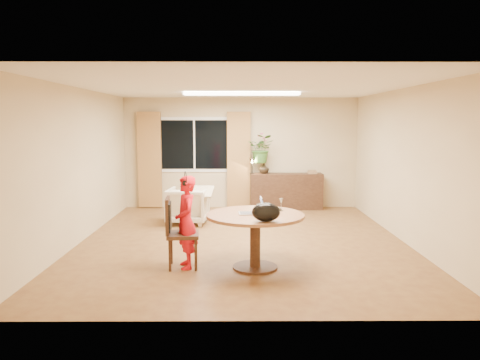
% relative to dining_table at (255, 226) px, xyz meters
% --- Properties ---
extents(floor, '(6.50, 6.50, 0.00)m').
position_rel_dining_table_xyz_m(floor, '(-0.16, 1.50, -0.61)').
color(floor, brown).
rests_on(floor, ground).
extents(ceiling, '(6.50, 6.50, 0.00)m').
position_rel_dining_table_xyz_m(ceiling, '(-0.16, 1.50, 1.99)').
color(ceiling, white).
rests_on(ceiling, wall_back).
extents(wall_back, '(5.50, 0.00, 5.50)m').
position_rel_dining_table_xyz_m(wall_back, '(-0.16, 4.75, 0.69)').
color(wall_back, tan).
rests_on(wall_back, floor).
extents(wall_left, '(0.00, 6.50, 6.50)m').
position_rel_dining_table_xyz_m(wall_left, '(-2.91, 1.50, 0.69)').
color(wall_left, tan).
rests_on(wall_left, floor).
extents(wall_right, '(0.00, 6.50, 6.50)m').
position_rel_dining_table_xyz_m(wall_right, '(2.59, 1.50, 0.69)').
color(wall_right, tan).
rests_on(wall_right, floor).
extents(window, '(1.70, 0.03, 1.30)m').
position_rel_dining_table_xyz_m(window, '(-1.26, 4.73, 0.89)').
color(window, white).
rests_on(window, wall_back).
extents(curtain_left, '(0.55, 0.08, 2.25)m').
position_rel_dining_table_xyz_m(curtain_left, '(-2.31, 4.66, 0.54)').
color(curtain_left, brown).
rests_on(curtain_left, wall_back).
extents(curtain_right, '(0.55, 0.08, 2.25)m').
position_rel_dining_table_xyz_m(curtain_right, '(-0.21, 4.66, 0.54)').
color(curtain_right, brown).
rests_on(curtain_right, wall_back).
extents(ceiling_panel, '(2.20, 0.35, 0.05)m').
position_rel_dining_table_xyz_m(ceiling_panel, '(-0.16, 2.70, 1.96)').
color(ceiling_panel, white).
rests_on(ceiling_panel, ceiling).
extents(dining_table, '(1.35, 1.35, 0.77)m').
position_rel_dining_table_xyz_m(dining_table, '(0.00, 0.00, 0.00)').
color(dining_table, brown).
rests_on(dining_table, floor).
extents(dining_chair, '(0.51, 0.47, 0.99)m').
position_rel_dining_table_xyz_m(dining_chair, '(-1.01, 0.05, -0.11)').
color(dining_chair, black).
rests_on(dining_chair, floor).
extents(child, '(0.54, 0.42, 1.29)m').
position_rel_dining_table_xyz_m(child, '(-0.96, 0.05, 0.04)').
color(child, red).
rests_on(child, floor).
extents(laptop, '(0.38, 0.27, 0.24)m').
position_rel_dining_table_xyz_m(laptop, '(-0.06, 0.01, 0.29)').
color(laptop, '#B7B7BC').
rests_on(laptop, dining_table).
extents(tumbler, '(0.08, 0.08, 0.10)m').
position_rel_dining_table_xyz_m(tumbler, '(0.06, 0.25, 0.21)').
color(tumbler, white).
rests_on(tumbler, dining_table).
extents(wine_glass, '(0.07, 0.07, 0.18)m').
position_rel_dining_table_xyz_m(wine_glass, '(0.38, 0.23, 0.26)').
color(wine_glass, white).
rests_on(wine_glass, dining_table).
extents(pot_lid, '(0.24, 0.24, 0.03)m').
position_rel_dining_table_xyz_m(pot_lid, '(0.30, 0.33, 0.18)').
color(pot_lid, white).
rests_on(pot_lid, dining_table).
extents(handbag, '(0.39, 0.26, 0.24)m').
position_rel_dining_table_xyz_m(handbag, '(0.12, -0.50, 0.29)').
color(handbag, black).
rests_on(handbag, dining_table).
extents(armchair, '(0.85, 0.87, 0.72)m').
position_rel_dining_table_xyz_m(armchair, '(-1.24, 2.94, -0.24)').
color(armchair, '#BFB897').
rests_on(armchair, floor).
extents(throw, '(0.49, 0.58, 0.03)m').
position_rel_dining_table_xyz_m(throw, '(-0.96, 2.86, 0.13)').
color(throw, beige).
rests_on(throw, armchair).
extents(sideboard, '(1.67, 0.41, 0.84)m').
position_rel_dining_table_xyz_m(sideboard, '(0.91, 4.51, -0.19)').
color(sideboard, black).
rests_on(sideboard, floor).
extents(vase, '(0.25, 0.25, 0.25)m').
position_rel_dining_table_xyz_m(vase, '(0.38, 4.51, 0.36)').
color(vase, black).
rests_on(vase, sideboard).
extents(bouquet, '(0.69, 0.63, 0.66)m').
position_rel_dining_table_xyz_m(bouquet, '(0.32, 4.51, 0.81)').
color(bouquet, '#2E6425').
rests_on(bouquet, vase).
extents(book_stack, '(0.23, 0.19, 0.09)m').
position_rel_dining_table_xyz_m(book_stack, '(1.50, 4.51, 0.27)').
color(book_stack, brown).
rests_on(book_stack, sideboard).
extents(desk_lamp, '(0.16, 0.16, 0.37)m').
position_rel_dining_table_xyz_m(desk_lamp, '(0.10, 4.46, 0.42)').
color(desk_lamp, black).
rests_on(desk_lamp, sideboard).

